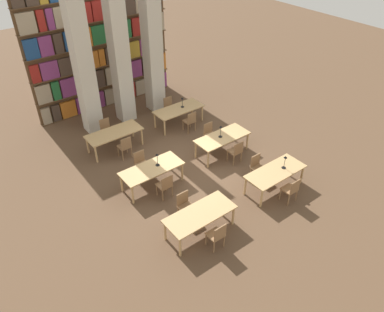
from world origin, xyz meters
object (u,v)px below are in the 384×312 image
reading_table_2 (152,170)px  chair_6 (236,151)px  chair_5 (141,163)px  reading_table_3 (222,138)px  pillar_center (119,49)px  chair_7 (210,133)px  chair_11 (170,107)px  desk_lamp_3 (182,101)px  pillar_left (82,58)px  chair_8 (125,146)px  pillar_right (152,41)px  desk_lamp_0 (285,160)px  desk_lamp_1 (157,157)px  reading_table_4 (114,134)px  chair_1 (185,205)px  chair_10 (190,121)px  chair_2 (291,189)px  chair_0 (217,235)px  chair_3 (257,167)px  desk_lamp_2 (221,129)px  reading_table_5 (179,110)px  reading_table_1 (275,173)px  reading_table_0 (200,215)px  chair_4 (165,185)px  chair_9 (107,129)px

reading_table_2 → chair_6: chair_6 is taller
reading_table_2 → chair_6: 3.10m
chair_5 → reading_table_3: chair_5 is taller
pillar_center → chair_7: 4.71m
chair_11 → desk_lamp_3: desk_lamp_3 is taller
pillar_left → chair_8: bearing=-88.0°
pillar_left → pillar_right: same height
desk_lamp_0 → desk_lamp_1: (-3.12, 2.55, -0.00)m
reading_table_4 → desk_lamp_3: size_ratio=4.66×
desk_lamp_0 → reading_table_2: desk_lamp_0 is taller
chair_8 → chair_11: size_ratio=1.00×
desk_lamp_1 → chair_1: bearing=-97.9°
chair_10 → reading_table_2: bearing=-147.1°
desk_lamp_1 → reading_table_3: 2.80m
chair_2 → pillar_center: bearing=101.2°
pillar_left → chair_11: 4.06m
chair_0 → desk_lamp_0: bearing=11.8°
reading_table_2 → pillar_left: bearing=90.1°
chair_3 → desk_lamp_1: 3.33m
desk_lamp_2 → reading_table_5: bearing=89.4°
chair_5 → desk_lamp_1: (0.20, -0.71, 0.56)m
reading_table_1 → chair_5: size_ratio=2.31×
desk_lamp_3 → reading_table_0: bearing=-121.5°
reading_table_0 → reading_table_4: bearing=89.2°
pillar_right → reading_table_0: pillar_right is taller
chair_3 → pillar_right: bearing=-89.8°
chair_4 → chair_10: bearing=41.8°
chair_4 → desk_lamp_2: (2.90, 0.77, 0.56)m
desk_lamp_0 → chair_5: desk_lamp_0 is taller
pillar_left → pillar_right: bearing=0.0°
chair_0 → chair_6: 3.97m
chair_7 → desk_lamp_3: size_ratio=2.01×
reading_table_5 → reading_table_1: bearing=-89.2°
pillar_left → reading_table_2: 4.99m
reading_table_0 → reading_table_1: 3.06m
chair_3 → chair_4: 3.14m
chair_3 → reading_table_4: chair_3 is taller
pillar_left → desk_lamp_0: 7.96m
chair_3 → desk_lamp_2: size_ratio=1.87×
chair_2 → desk_lamp_1: bearing=130.5°
reading_table_1 → chair_9: size_ratio=2.31×
pillar_center → chair_3: pillar_center is taller
chair_2 → reading_table_4: bearing=116.6°
reading_table_3 → chair_10: 1.92m
chair_6 → chair_4: bearing=-179.6°
chair_1 → chair_11: bearing=-120.2°
reading_table_5 → chair_11: 0.74m
reading_table_3 → chair_6: (0.02, -0.72, -0.17)m
chair_0 → desk_lamp_3: 6.73m
reading_table_0 → chair_8: bearing=88.6°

